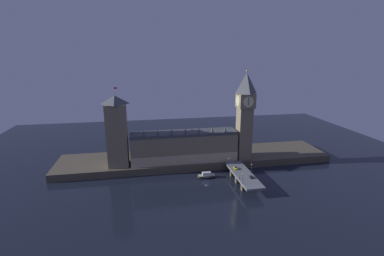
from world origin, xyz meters
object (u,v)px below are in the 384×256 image
Objects in this scene: pedestrian_far_rail at (232,168)px; street_lamp_near at (243,177)px; car_southbound_lead at (251,177)px; street_lamp_mid at (252,167)px; car_northbound_lead at (236,168)px; victoria_tower at (117,131)px; pedestrian_near_rail at (239,177)px; boat_upstream at (206,176)px; street_lamp_far at (229,161)px; clock_tower at (245,113)px.

street_lamp_near is at bearing -91.00° from pedestrian_far_rail.
street_lamp_mid reaches higher than car_southbound_lead.
car_southbound_lead is 17.98m from pedestrian_far_rail.
car_northbound_lead is 12.51m from street_lamp_mid.
car_southbound_lead is at bearing -25.04° from victoria_tower.
car_southbound_lead is 2.38× the size of pedestrian_near_rail.
pedestrian_near_rail is 0.12× the size of boat_upstream.
street_lamp_near reaches higher than street_lamp_far.
pedestrian_far_rail is (-8.29, 15.96, 0.23)m from car_southbound_lead.
pedestrian_near_rail is at bearing 177.94° from car_southbound_lead.
street_lamp_far is (-17.36, -17.00, -32.15)m from clock_tower.
clock_tower is 11.30× the size of street_lamp_far.
boat_upstream is at bearing 123.90° from street_lamp_near.
victoria_tower is at bearing 159.86° from street_lamp_mid.
car_southbound_lead is at bearing -2.06° from pedestrian_near_rail.
car_southbound_lead is 0.57× the size of street_lamp_mid.
pedestrian_near_rail is (-8.29, 0.30, 0.22)m from car_southbound_lead.
pedestrian_far_rail is at bearing -10.29° from boat_upstream.
car_southbound_lead is 2.34× the size of pedestrian_far_rail.
car_northbound_lead is 16.00m from pedestrian_near_rail.
pedestrian_near_rail is 26.77m from boat_upstream.
car_southbound_lead is (5.53, -16.06, -0.10)m from car_northbound_lead.
clock_tower is at bearing 80.15° from street_lamp_mid.
boat_upstream is (-34.95, -20.27, -41.10)m from clock_tower.
pedestrian_near_rail is 0.26× the size of street_lamp_far.
victoria_tower reaches higher than street_lamp_mid.
victoria_tower is 73.37m from boat_upstream.
boat_upstream is (-17.58, -3.27, -8.95)m from street_lamp_far.
victoria_tower reaches higher than street_lamp_near.
street_lamp_mid is at bearing 67.84° from car_southbound_lead.
car_northbound_lead reaches higher than car_southbound_lead.
street_lamp_near is (-0.40, -22.91, 3.69)m from pedestrian_far_rail.
car_northbound_lead is 7.82m from street_lamp_far.
boat_upstream is (-17.98, 18.92, -5.94)m from pedestrian_near_rail.
victoria_tower is at bearing 148.86° from street_lamp_near.
pedestrian_far_rail reaches higher than car_southbound_lead.
car_southbound_lead is 11.80m from street_lamp_near.
clock_tower reaches higher than street_lamp_mid.
street_lamp_mid is 0.49× the size of boat_upstream.
car_northbound_lead is at bearing -63.79° from street_lamp_far.
victoria_tower is 101.39m from car_southbound_lead.
boat_upstream is (-17.98, 3.26, -5.95)m from pedestrian_far_rail.
clock_tower is 98.26m from victoria_tower.
street_lamp_near reaches higher than pedestrian_far_rail.
car_southbound_lead is at bearing -112.16° from street_lamp_mid.
boat_upstream is (-29.44, 11.45, -9.32)m from street_lamp_mid.
pedestrian_near_rail is at bearing 86.84° from street_lamp_near.
clock_tower is 15.73× the size of car_northbound_lead.
car_northbound_lead is at bearing 2.17° from pedestrian_far_rail.
pedestrian_near_rail reaches higher than car_southbound_lead.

